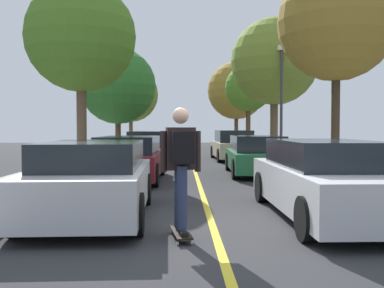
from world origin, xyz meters
name	(u,v)px	position (x,y,z in m)	size (l,w,h in m)	color
ground	(215,232)	(0.00, 0.00, 0.00)	(80.00, 80.00, 0.00)	#2D2D30
center_line	(202,193)	(0.00, 4.00, 0.00)	(0.12, 39.20, 0.01)	gold
parked_car_left_nearest	(93,180)	(-2.04, 1.12, 0.67)	(2.01, 4.11, 1.34)	#B7B7BC
parked_car_left_near	(129,158)	(-2.04, 6.57, 0.67)	(2.00, 4.37, 1.32)	maroon
parked_car_left_far	(148,147)	(-2.04, 13.75, 0.70)	(1.92, 4.50, 1.41)	maroon
parked_car_right_nearest	(326,179)	(2.04, 1.09, 0.67)	(1.88, 4.70, 1.36)	#B7B7BC
parked_car_right_near	(257,155)	(2.04, 8.18, 0.65)	(2.01, 4.31, 1.31)	#1E5B33
parked_car_right_far	(233,146)	(2.04, 14.88, 0.70)	(1.97, 4.65, 1.45)	#BCAD89
street_tree_left_nearest	(81,37)	(-3.93, 8.74, 4.67)	(3.77, 3.77, 6.44)	brown
street_tree_left_near	(118,86)	(-3.93, 17.55, 3.84)	(4.13, 4.13, 5.77)	#4C3823
street_tree_left_far	(131,95)	(-3.93, 23.72, 3.83)	(3.74, 3.74, 5.57)	brown
street_tree_right_nearest	(337,23)	(3.93, 5.99, 4.57)	(3.35, 3.35, 6.12)	#3D2D1E
street_tree_right_near	(274,62)	(3.93, 14.35, 4.70)	(4.12, 4.12, 6.64)	brown
street_tree_right_far	(248,88)	(3.93, 22.45, 4.17)	(3.09, 3.09, 5.60)	#4C3823
street_tree_right_farthest	(236,91)	(3.93, 28.69, 4.54)	(4.60, 4.60, 6.72)	#4C3823
fire_hydrant	(45,177)	(-3.54, 3.29, 0.49)	(0.20, 0.20, 0.70)	#B2140F
streetlamp	(281,94)	(3.79, 12.23, 3.00)	(0.36, 0.24, 4.94)	#38383D
skateboard	(181,233)	(-0.51, -0.36, 0.09)	(0.34, 0.86, 0.10)	black
skateboarder	(181,161)	(-0.51, -0.39, 1.11)	(0.59, 0.71, 1.76)	black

